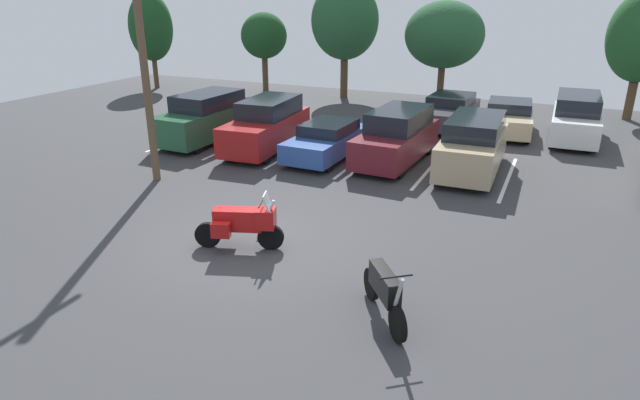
% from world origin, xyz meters
% --- Properties ---
extents(ground, '(44.00, 44.00, 0.10)m').
position_xyz_m(ground, '(0.00, 0.00, -0.05)').
color(ground, '#38383A').
extents(motorcycle_touring, '(2.10, 1.15, 1.44)m').
position_xyz_m(motorcycle_touring, '(0.11, -0.23, 0.68)').
color(motorcycle_touring, black).
rests_on(motorcycle_touring, ground).
extents(motorcycle_second, '(1.39, 1.76, 1.31)m').
position_xyz_m(motorcycle_second, '(4.16, -1.72, 0.58)').
color(motorcycle_second, black).
rests_on(motorcycle_second, ground).
extents(parking_stripes, '(13.36, 4.98, 0.01)m').
position_xyz_m(parking_stripes, '(-1.22, 7.90, 0.00)').
color(parking_stripes, silver).
rests_on(parking_stripes, ground).
extents(car_green, '(2.02, 4.84, 1.99)m').
position_xyz_m(car_green, '(-6.60, 7.80, 0.98)').
color(car_green, '#235638').
rests_on(car_green, ground).
extents(car_red, '(2.10, 5.00, 1.97)m').
position_xyz_m(car_red, '(-3.70, 7.72, 0.96)').
color(car_red, maroon).
rests_on(car_red, ground).
extents(car_blue, '(1.90, 4.37, 1.34)m').
position_xyz_m(car_blue, '(-1.09, 7.63, 0.67)').
color(car_blue, '#2D519E').
rests_on(car_blue, ground).
extents(car_maroon, '(2.04, 4.83, 1.92)m').
position_xyz_m(car_maroon, '(1.40, 8.19, 0.94)').
color(car_maroon, maroon).
rests_on(car_maroon, ground).
extents(car_tan, '(1.92, 4.76, 1.91)m').
position_xyz_m(car_tan, '(4.12, 8.08, 0.96)').
color(car_tan, tan).
rests_on(car_tan, ground).
extents(car_far_charcoal, '(2.09, 4.81, 1.43)m').
position_xyz_m(car_far_charcoal, '(1.98, 14.51, 0.71)').
color(car_far_charcoal, '#38383D').
rests_on(car_far_charcoal, ground).
extents(car_far_champagne, '(2.26, 4.46, 1.42)m').
position_xyz_m(car_far_champagne, '(4.62, 14.27, 0.70)').
color(car_far_champagne, '#C1B289').
rests_on(car_far_champagne, ground).
extents(car_far_white, '(1.82, 4.80, 1.86)m').
position_xyz_m(car_far_white, '(7.27, 14.28, 0.93)').
color(car_far_white, white).
rests_on(car_far_white, ground).
extents(utility_pole, '(0.24, 1.80, 7.48)m').
position_xyz_m(utility_pole, '(-5.23, 2.97, 3.92)').
color(utility_pole, brown).
rests_on(utility_pole, ground).
extents(tree_rear, '(2.67, 2.67, 5.80)m').
position_xyz_m(tree_rear, '(-17.31, 17.38, 3.73)').
color(tree_rear, '#4C3823').
rests_on(tree_rear, ground).
extents(tree_right, '(2.77, 2.77, 4.67)m').
position_xyz_m(tree_right, '(-10.44, 19.41, 3.29)').
color(tree_right, '#4C3823').
rests_on(tree_right, ground).
extents(tree_far_left, '(3.78, 3.78, 6.45)m').
position_xyz_m(tree_far_left, '(-5.14, 19.33, 4.28)').
color(tree_far_left, '#4C3823').
rests_on(tree_far_left, ground).
extents(tree_far_right, '(4.10, 4.10, 5.43)m').
position_xyz_m(tree_far_right, '(0.52, 19.14, 3.71)').
color(tree_far_right, '#4C3823').
rests_on(tree_far_right, ground).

